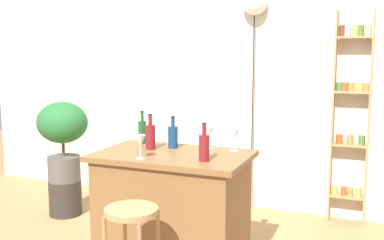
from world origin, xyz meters
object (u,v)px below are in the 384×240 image
object	(u,v)px
bottle_soda_blue	(204,147)
wine_glass_right	(140,142)
bottle_olive_oil	(142,131)
wine_glass_center	(209,133)
plant_stool	(65,197)
potted_plant	(63,132)
spice_shelf	(351,114)
pendant_globe_light	(255,4)
bottle_wine_red	(173,136)
wine_glass_left	(234,135)
bar_stool	(132,237)
bottle_vinegar	(150,136)

from	to	relation	value
bottle_soda_blue	wine_glass_right	bearing A→B (deg)	-167.13
bottle_olive_oil	wine_glass_center	size ratio (longest dim) A/B	1.60
plant_stool	wine_glass_center	distance (m)	1.92
plant_stool	potted_plant	xyz separation A→B (m)	(-0.00, 0.00, 0.67)
spice_shelf	plant_stool	size ratio (longest dim) A/B	5.71
spice_shelf	potted_plant	xyz separation A→B (m)	(-2.63, -0.85, -0.21)
pendant_globe_light	wine_glass_right	bearing A→B (deg)	-100.27
plant_stool	potted_plant	size ratio (longest dim) A/B	0.44
spice_shelf	bottle_soda_blue	distance (m)	1.86
bottle_olive_oil	wine_glass_right	bearing A→B (deg)	-63.19
bottle_wine_red	pendant_globe_light	world-z (taller)	pendant_globe_light
wine_glass_left	wine_glass_right	size ratio (longest dim) A/B	1.00
spice_shelf	bar_stool	bearing A→B (deg)	-116.80
plant_stool	bottle_vinegar	size ratio (longest dim) A/B	1.31
spice_shelf	plant_stool	bearing A→B (deg)	-162.15
bottle_wine_red	wine_glass_right	size ratio (longest dim) A/B	1.49
bar_stool	wine_glass_left	world-z (taller)	wine_glass_left
bar_stool	spice_shelf	bearing A→B (deg)	63.20
bottle_soda_blue	bottle_vinegar	bearing A→B (deg)	157.85
bottle_olive_oil	wine_glass_right	distance (m)	0.55
bar_stool	wine_glass_center	distance (m)	1.06
pendant_globe_light	bar_stool	bearing A→B (deg)	-94.09
plant_stool	wine_glass_center	world-z (taller)	wine_glass_center
bottle_wine_red	bottle_soda_blue	bearing A→B (deg)	-40.12
spice_shelf	wine_glass_left	world-z (taller)	spice_shelf
bar_stool	wine_glass_center	world-z (taller)	wine_glass_center
wine_glass_right	pendant_globe_light	xyz separation A→B (m)	(0.32, 1.78, 1.08)
bottle_olive_oil	wine_glass_left	size ratio (longest dim) A/B	1.60
potted_plant	bottle_soda_blue	world-z (taller)	bottle_soda_blue
potted_plant	wine_glass_center	xyz separation A→B (m)	(1.68, -0.41, 0.17)
bottle_wine_red	wine_glass_center	bearing A→B (deg)	18.08
wine_glass_right	pendant_globe_light	size ratio (longest dim) A/B	0.07
bottle_vinegar	wine_glass_left	xyz separation A→B (m)	(0.60, 0.18, 0.02)
potted_plant	plant_stool	bearing A→B (deg)	-26.57
bar_stool	wine_glass_center	size ratio (longest dim) A/B	4.25
wine_glass_left	wine_glass_center	distance (m)	0.20
bottle_olive_oil	bottle_vinegar	size ratio (longest dim) A/B	0.98
plant_stool	potted_plant	bearing A→B (deg)	153.43
bottle_wine_red	wine_glass_left	bearing A→B (deg)	8.57
bottle_wine_red	bottle_vinegar	xyz separation A→B (m)	(-0.14, -0.11, 0.01)
pendant_globe_light	bottle_wine_red	bearing A→B (deg)	-100.95
plant_stool	wine_glass_left	distance (m)	2.11
wine_glass_left	wine_glass_center	world-z (taller)	same
bottle_soda_blue	plant_stool	bearing A→B (deg)	155.58
bottle_wine_red	wine_glass_right	bearing A→B (deg)	-98.01
bottle_olive_oil	bottle_soda_blue	distance (m)	0.78
spice_shelf	wine_glass_center	size ratio (longest dim) A/B	12.21
plant_stool	bottle_wine_red	distance (m)	1.71
bottle_vinegar	wine_glass_center	xyz separation A→B (m)	(0.40, 0.19, 0.02)
wine_glass_center	bar_stool	bearing A→B (deg)	-99.59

